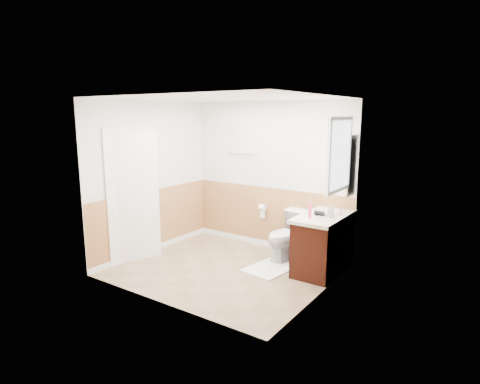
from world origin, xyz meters
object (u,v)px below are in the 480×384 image
Objects in this scene: lotion_bottle at (310,210)px; soap_dispenser at (331,211)px; toilet at (287,236)px; bath_mat at (271,268)px; vanity_cabinet at (323,245)px.

lotion_bottle is 1.24× the size of soap_dispenser.
bath_mat is (0.00, -0.48, -0.38)m from toilet.
toilet is at bearing 170.29° from vanity_cabinet.
toilet is 3.52× the size of lotion_bottle.
soap_dispenser reaches higher than bath_mat.
bath_mat is 1.25m from soap_dispenser.
soap_dispenser is (0.78, 0.29, 0.93)m from bath_mat.
toilet is 4.36× the size of soap_dispenser.
vanity_cabinet is at bearing 71.05° from lotion_bottle.
bath_mat is at bearing -81.86° from toilet.
toilet is 0.97× the size of bath_mat.
vanity_cabinet is 0.64m from lotion_bottle.
lotion_bottle is at bearing -108.95° from vanity_cabinet.
bath_mat is 3.64× the size of lotion_bottle.
lotion_bottle is 0.31m from soap_dispenser.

